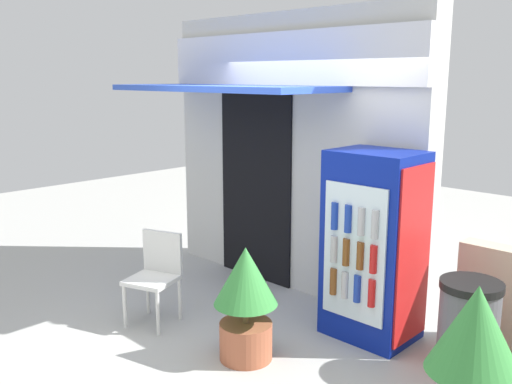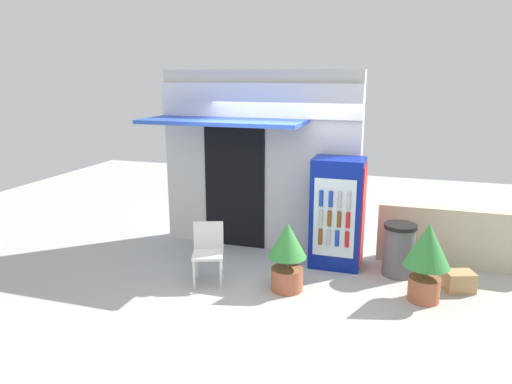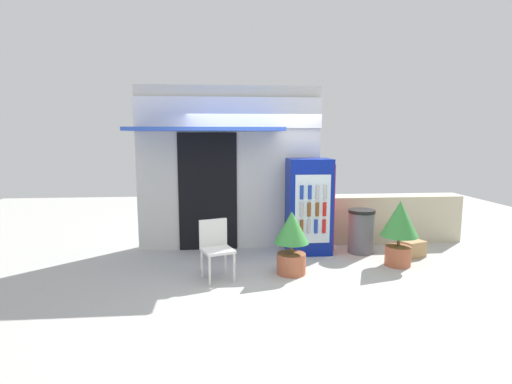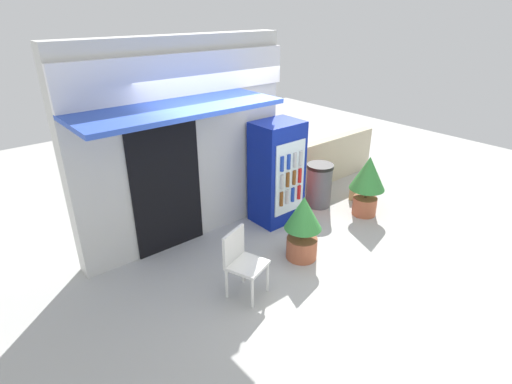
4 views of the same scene
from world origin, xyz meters
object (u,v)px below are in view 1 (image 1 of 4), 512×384
object	(u,v)px
drink_cooler	(374,246)
plastic_chair	(157,271)
trash_bin	(468,329)
potted_plant_curbside	(474,348)
potted_plant_near_shop	(246,296)

from	to	relation	value
drink_cooler	plastic_chair	world-z (taller)	drink_cooler
drink_cooler	trash_bin	xyz separation A→B (m)	(0.94, -0.10, -0.45)
trash_bin	potted_plant_curbside	bearing A→B (deg)	-65.24
drink_cooler	trash_bin	bearing A→B (deg)	-6.27
plastic_chair	trash_bin	distance (m)	2.82
drink_cooler	potted_plant_curbside	world-z (taller)	drink_cooler
plastic_chair	potted_plant_curbside	world-z (taller)	potted_plant_curbside
trash_bin	potted_plant_near_shop	bearing A→B (deg)	-145.56
trash_bin	plastic_chair	bearing A→B (deg)	-157.83
plastic_chair	potted_plant_near_shop	world-z (taller)	potted_plant_near_shop
drink_cooler	plastic_chair	distance (m)	2.07
potted_plant_near_shop	plastic_chair	bearing A→B (deg)	-176.85
drink_cooler	plastic_chair	size ratio (longest dim) A/B	1.96
plastic_chair	trash_bin	bearing A→B (deg)	22.17
potted_plant_curbside	trash_bin	world-z (taller)	potted_plant_curbside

